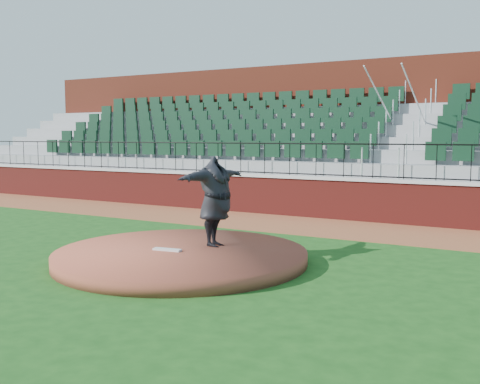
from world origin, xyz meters
TOP-DOWN VIEW (x-y plane):
  - ground at (0.00, 0.00)m, footprint 90.00×90.00m
  - warning_track at (0.00, 5.40)m, footprint 34.00×3.20m
  - field_wall at (0.00, 7.00)m, footprint 34.00×0.35m
  - wall_cap at (0.00, 7.00)m, footprint 34.00×0.45m
  - wall_railing at (0.00, 7.00)m, footprint 34.00×0.05m
  - seating_stands at (0.00, 9.72)m, footprint 34.00×5.10m
  - concourse_wall at (0.00, 12.52)m, footprint 34.00×0.50m
  - pitchers_mound at (-0.40, -0.18)m, footprint 5.06×5.06m
  - pitching_rubber at (-0.61, -0.36)m, footprint 0.61×0.23m
  - pitcher at (-0.03, 0.53)m, footprint 0.65×2.32m

SIDE VIEW (x-z plane):
  - ground at x=0.00m, z-range 0.00..0.00m
  - warning_track at x=0.00m, z-range 0.00..0.01m
  - pitchers_mound at x=-0.40m, z-range 0.00..0.25m
  - pitching_rubber at x=-0.61m, z-range 0.25..0.29m
  - field_wall at x=0.00m, z-range 0.00..1.20m
  - pitcher at x=-0.03m, z-range 0.25..2.13m
  - wall_cap at x=0.00m, z-range 1.20..1.30m
  - wall_railing at x=0.00m, z-range 1.30..2.30m
  - seating_stands at x=0.00m, z-range 0.00..4.60m
  - concourse_wall at x=0.00m, z-range 0.00..5.50m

